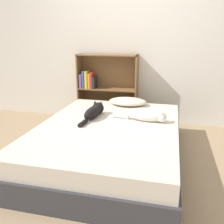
% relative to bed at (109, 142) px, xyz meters
% --- Properties ---
extents(ground_plane, '(8.00, 8.00, 0.00)m').
position_rel_bed_xyz_m(ground_plane, '(0.00, 0.00, -0.20)').
color(ground_plane, '#997F60').
extents(wall_back, '(8.00, 0.06, 2.50)m').
position_rel_bed_xyz_m(wall_back, '(0.00, 1.44, 1.05)').
color(wall_back, silver).
rests_on(wall_back, ground_plane).
extents(bed, '(1.53, 2.08, 0.41)m').
position_rel_bed_xyz_m(bed, '(0.00, 0.00, 0.00)').
color(bed, '#333338').
rests_on(bed, ground_plane).
extents(pillow, '(0.52, 0.34, 0.11)m').
position_rel_bed_xyz_m(pillow, '(0.06, 0.84, 0.26)').
color(pillow, beige).
rests_on(pillow, bed).
extents(cat_light, '(0.63, 0.20, 0.15)m').
position_rel_bed_xyz_m(cat_light, '(0.39, 0.22, 0.28)').
color(cat_light, white).
rests_on(cat_light, bed).
extents(cat_dark, '(0.17, 0.60, 0.17)m').
position_rel_bed_xyz_m(cat_dark, '(-0.24, 0.23, 0.27)').
color(cat_dark, black).
rests_on(cat_dark, bed).
extents(bookshelf, '(0.94, 0.26, 1.07)m').
position_rel_bed_xyz_m(bookshelf, '(-0.39, 1.31, 0.35)').
color(bookshelf, brown).
rests_on(bookshelf, ground_plane).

